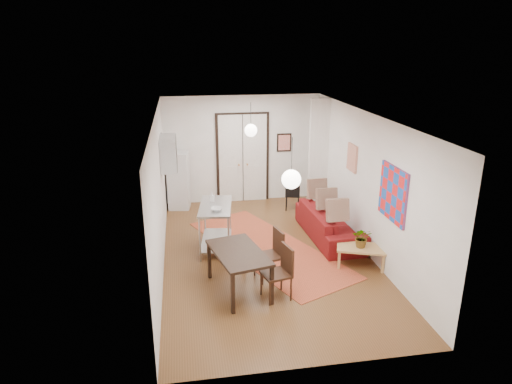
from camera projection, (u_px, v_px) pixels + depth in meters
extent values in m
plane|color=brown|center=(266.00, 255.00, 9.54)|extent=(7.00, 7.00, 0.00)
cube|color=silver|center=(267.00, 116.00, 8.62)|extent=(4.20, 7.00, 0.02)
cube|color=white|center=(242.00, 149.00, 12.36)|extent=(4.20, 0.02, 2.90)
cube|color=white|center=(318.00, 273.00, 5.81)|extent=(4.20, 0.02, 2.90)
cube|color=white|center=(159.00, 194.00, 8.75)|extent=(0.02, 7.00, 2.90)
cube|color=white|center=(366.00, 184.00, 9.41)|extent=(0.02, 7.00, 2.90)
cube|color=white|center=(243.00, 159.00, 12.39)|extent=(1.44, 0.06, 2.50)
cube|color=white|center=(318.00, 155.00, 11.76)|extent=(0.50, 0.10, 2.90)
cube|color=silver|center=(168.00, 153.00, 10.04)|extent=(0.35, 1.00, 0.70)
cube|color=red|center=(393.00, 194.00, 8.18)|extent=(0.05, 1.00, 1.00)
cube|color=#F3E4CB|center=(352.00, 158.00, 10.04)|extent=(0.05, 0.50, 0.60)
cube|color=red|center=(284.00, 143.00, 12.46)|extent=(0.40, 0.03, 0.50)
cube|color=#915A3C|center=(162.00, 146.00, 10.47)|extent=(0.03, 0.44, 0.54)
sphere|color=white|center=(251.00, 130.00, 10.70)|extent=(0.30, 0.30, 0.30)
cylinder|color=black|center=(251.00, 113.00, 10.57)|extent=(0.01, 0.01, 0.50)
sphere|color=white|center=(291.00, 179.00, 6.96)|extent=(0.30, 0.30, 0.30)
cylinder|color=black|center=(292.00, 154.00, 6.83)|extent=(0.01, 0.01, 0.50)
cube|color=#C44D31|center=(267.00, 248.00, 9.84)|extent=(3.23, 4.58, 0.01)
imported|color=maroon|center=(330.00, 223.00, 10.27)|extent=(1.01, 2.36, 0.68)
cube|color=tan|center=(361.00, 248.00, 8.94)|extent=(1.05, 0.81, 0.04)
cube|color=tan|center=(344.00, 264.00, 8.75)|extent=(0.07, 0.07, 0.37)
cube|color=tan|center=(385.00, 261.00, 8.88)|extent=(0.07, 0.07, 0.37)
cube|color=tan|center=(337.00, 254.00, 9.14)|extent=(0.07, 0.07, 0.37)
cube|color=tan|center=(376.00, 251.00, 9.27)|extent=(0.07, 0.07, 0.37)
imported|color=#325A28|center=(362.00, 237.00, 8.87)|extent=(0.45, 0.42, 0.40)
cube|color=#B5B8BA|center=(215.00, 206.00, 9.51)|extent=(0.82, 1.37, 0.04)
cube|color=#B5B8BA|center=(216.00, 240.00, 9.75)|extent=(0.78, 1.33, 0.03)
cylinder|color=#B5B8BA|center=(204.00, 241.00, 9.05)|extent=(0.04, 0.04, 0.97)
cylinder|color=#B5B8BA|center=(233.00, 239.00, 9.14)|extent=(0.04, 0.04, 0.97)
cylinder|color=#B5B8BA|center=(201.00, 218.00, 10.19)|extent=(0.04, 0.04, 0.97)
cylinder|color=#B5B8BA|center=(226.00, 217.00, 10.28)|extent=(0.04, 0.04, 0.97)
imported|color=silver|center=(217.00, 209.00, 9.21)|extent=(0.29, 0.29, 0.06)
imported|color=teal|center=(212.00, 197.00, 9.69)|extent=(0.12, 0.12, 0.21)
cube|color=silver|center=(179.00, 181.00, 11.98)|extent=(0.60, 0.60, 1.51)
cube|color=black|center=(239.00, 253.00, 7.96)|extent=(1.09, 1.53, 0.05)
cube|color=black|center=(223.00, 293.00, 7.42)|extent=(0.07, 0.07, 0.71)
cube|color=black|center=(265.00, 289.00, 7.53)|extent=(0.07, 0.07, 0.71)
cube|color=black|center=(216.00, 258.00, 8.63)|extent=(0.07, 0.07, 0.71)
cube|color=black|center=(252.00, 255.00, 8.74)|extent=(0.07, 0.07, 0.71)
cube|color=#351F11|center=(268.00, 256.00, 8.47)|extent=(0.54, 0.53, 0.04)
cube|color=#351F11|center=(266.00, 239.00, 8.58)|extent=(0.14, 0.43, 0.48)
cylinder|color=#351F11|center=(260.00, 273.00, 8.33)|extent=(0.03, 0.03, 0.46)
cylinder|color=#351F11|center=(280.00, 271.00, 8.38)|extent=(0.03, 0.03, 0.46)
cylinder|color=#351F11|center=(257.00, 263.00, 8.70)|extent=(0.03, 0.03, 0.46)
cylinder|color=#351F11|center=(276.00, 261.00, 8.76)|extent=(0.03, 0.03, 0.46)
cube|color=#351F11|center=(276.00, 274.00, 7.81)|extent=(0.54, 0.53, 0.04)
cube|color=#351F11|center=(274.00, 255.00, 7.93)|extent=(0.14, 0.43, 0.48)
cylinder|color=#351F11|center=(267.00, 293.00, 7.67)|extent=(0.03, 0.03, 0.46)
cylinder|color=#351F11|center=(289.00, 291.00, 7.73)|extent=(0.03, 0.03, 0.46)
cylinder|color=#351F11|center=(263.00, 281.00, 8.04)|extent=(0.03, 0.03, 0.46)
cylinder|color=#351F11|center=(284.00, 279.00, 8.10)|extent=(0.03, 0.03, 0.46)
cube|color=black|center=(293.00, 195.00, 11.99)|extent=(0.46, 0.46, 0.04)
cube|color=black|center=(291.00, 185.00, 12.08)|extent=(0.37, 0.14, 0.40)
cylinder|color=black|center=(288.00, 204.00, 11.88)|extent=(0.03, 0.03, 0.40)
cylinder|color=black|center=(300.00, 203.00, 11.93)|extent=(0.03, 0.03, 0.40)
cylinder|color=black|center=(285.00, 200.00, 12.18)|extent=(0.03, 0.03, 0.40)
cylinder|color=black|center=(297.00, 200.00, 12.22)|extent=(0.03, 0.03, 0.40)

